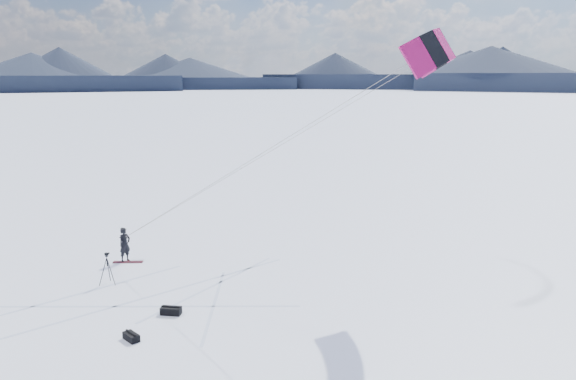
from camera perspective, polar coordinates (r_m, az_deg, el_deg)
The scene contains 9 objects.
ground at distance 24.31m, azimuth -18.24°, elevation -9.86°, with size 1800.00×1800.00×0.00m, color white.
horizon_hills at distance 23.04m, azimuth -18.99°, elevation 1.25°, with size 704.00×704.00×10.71m.
snow_tracks at distance 25.14m, azimuth -21.05°, elevation -9.33°, with size 13.93×10.25×0.01m.
snowkiter at distance 27.84m, azimuth -16.15°, elevation -6.97°, with size 0.60×0.39×1.65m, color black.
snowboard at distance 27.65m, azimuth -15.95°, elevation -7.04°, with size 1.39×0.26×0.04m, color maroon.
tripod at distance 24.90m, azimuth -17.89°, elevation -7.15°, with size 0.62×0.69×1.37m.
gear_bag_a at distance 21.56m, azimuth -11.81°, elevation -11.90°, with size 0.82×0.59×0.33m.
gear_bag_b at distance 19.97m, azimuth -15.64°, elevation -14.15°, with size 0.71×0.49×0.29m.
power_kite at distance 22.45m, azimuth 14.34°, elevation 13.32°, with size 14.46×6.08×9.21m.
Camera 1 is at (16.93, -15.13, 8.68)m, focal length 35.00 mm.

